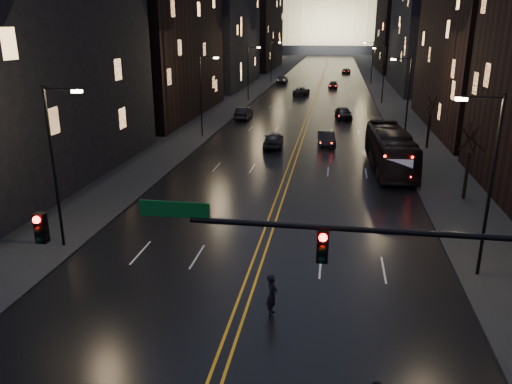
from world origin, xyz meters
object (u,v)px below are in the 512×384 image
at_px(traffic_signal, 405,267).
at_px(oncoming_car_a, 273,140).
at_px(bus, 390,150).
at_px(pedestrian_a, 272,295).
at_px(receding_car_a, 327,139).
at_px(oncoming_car_b, 244,113).

bearing_deg(traffic_signal, oncoming_car_a, 102.98).
height_order(bus, pedestrian_a, bus).
relative_size(traffic_signal, pedestrian_a, 9.17).
distance_m(receding_car_a, pedestrian_a, 33.15).
relative_size(bus, receding_car_a, 2.80).
bearing_deg(receding_car_a, oncoming_car_a, -169.88).
bearing_deg(oncoming_car_a, oncoming_car_b, -71.75).
distance_m(oncoming_car_b, receding_car_a, 18.24).
distance_m(oncoming_car_a, pedestrian_a, 31.70).
bearing_deg(oncoming_car_b, bus, 127.81).
relative_size(receding_car_a, pedestrian_a, 2.36).
bearing_deg(oncoming_car_b, oncoming_car_a, 111.56).
bearing_deg(pedestrian_a, oncoming_car_b, 16.89).
bearing_deg(oncoming_car_a, traffic_signal, 100.54).
height_order(traffic_signal, receding_car_a, traffic_signal).
bearing_deg(bus, oncoming_car_b, 123.85).
relative_size(traffic_signal, oncoming_car_b, 3.49).
height_order(traffic_signal, bus, traffic_signal).
bearing_deg(receding_car_a, traffic_signal, -92.40).
relative_size(bus, oncoming_car_a, 2.61).
relative_size(bus, oncoming_car_b, 2.51).
height_order(oncoming_car_a, oncoming_car_b, oncoming_car_b).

